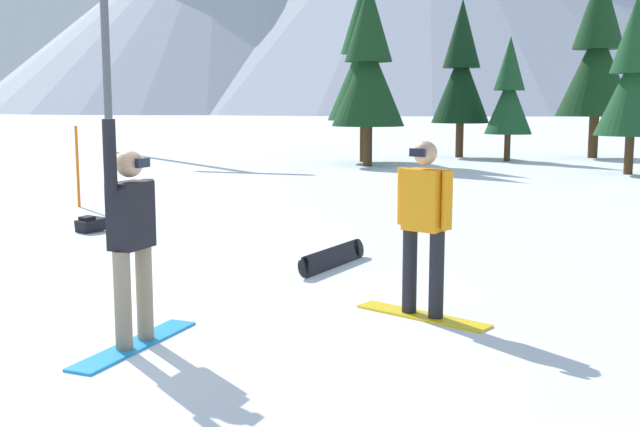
% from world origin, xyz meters
% --- Properties ---
extents(ground_plane, '(800.00, 800.00, 0.00)m').
position_xyz_m(ground_plane, '(0.00, 0.00, 0.00)').
color(ground_plane, white).
extents(snowboarder_foreground, '(0.40, 1.60, 2.03)m').
position_xyz_m(snowboarder_foreground, '(0.80, -0.14, 0.96)').
color(snowboarder_foreground, '#1E8CD8').
rests_on(snowboarder_foreground, ground_plane).
extents(snowboarder_midground, '(1.47, 0.81, 1.80)m').
position_xyz_m(snowboarder_midground, '(3.08, 1.60, 0.96)').
color(snowboarder_midground, yellow).
rests_on(snowboarder_midground, ground_plane).
extents(loose_snowboard_far_spare, '(0.45, 1.73, 0.27)m').
position_xyz_m(loose_snowboard_far_spare, '(1.50, 3.62, 0.14)').
color(loose_snowboard_far_spare, black).
rests_on(loose_snowboard_far_spare, ground_plane).
extents(backpack_black, '(0.47, 0.55, 0.28)m').
position_xyz_m(backpack_black, '(-3.24, 5.08, 0.13)').
color(backpack_black, black).
rests_on(backpack_black, ground_plane).
extents(trail_marker_pole, '(0.06, 0.06, 1.70)m').
position_xyz_m(trail_marker_pole, '(-5.34, 7.71, 0.85)').
color(trail_marker_pole, orange).
rests_on(trail_marker_pole, ground_plane).
extents(pine_tree_leaning, '(1.76, 1.76, 4.63)m').
position_xyz_m(pine_tree_leaning, '(2.22, 23.74, 2.53)').
color(pine_tree_leaning, '#472D19').
rests_on(pine_tree_leaning, ground_plane).
extents(pine_tree_broad, '(2.77, 2.77, 6.97)m').
position_xyz_m(pine_tree_broad, '(-2.83, 21.83, 3.80)').
color(pine_tree_broad, '#472D19').
rests_on(pine_tree_broad, ground_plane).
extents(pine_tree_young, '(2.51, 2.51, 6.27)m').
position_xyz_m(pine_tree_young, '(-2.21, 19.89, 3.42)').
color(pine_tree_young, '#472D19').
rests_on(pine_tree_young, ground_plane).
extents(pine_tree_twin, '(3.03, 3.03, 7.51)m').
position_xyz_m(pine_tree_twin, '(5.35, 26.58, 4.10)').
color(pine_tree_twin, '#472D19').
rests_on(pine_tree_twin, ground_plane).
extents(pine_tree_slender, '(2.17, 2.17, 5.38)m').
position_xyz_m(pine_tree_slender, '(6.20, 19.34, 2.93)').
color(pine_tree_slender, '#472D19').
rests_on(pine_tree_slender, ground_plane).
extents(pine_tree_short, '(2.31, 2.31, 6.26)m').
position_xyz_m(pine_tree_short, '(0.22, 25.28, 3.41)').
color(pine_tree_short, '#472D19').
rests_on(pine_tree_short, ground_plane).
extents(peak_east_ridge, '(123.98, 123.98, 51.16)m').
position_xyz_m(peak_east_ridge, '(-82.00, 178.08, 26.73)').
color(peak_east_ridge, '#B2B7C6').
rests_on(peak_east_ridge, ground_plane).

